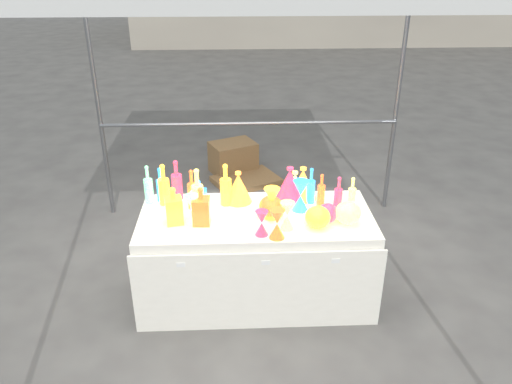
{
  "coord_description": "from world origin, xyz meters",
  "views": [
    {
      "loc": [
        -0.15,
        -3.37,
        2.62
      ],
      "look_at": [
        0.0,
        0.0,
        0.95
      ],
      "focal_mm": 35.0,
      "sensor_mm": 36.0,
      "label": 1
    }
  ],
  "objects_px": {
    "display_table": "(256,257)",
    "cardboard_box_closed": "(233,157)",
    "lampshade_0": "(238,187)",
    "hourglass_0": "(277,224)",
    "decanter_0": "(174,205)",
    "bottle_0": "(164,184)",
    "globe_0": "(317,218)"
  },
  "relations": [
    {
      "from": "display_table",
      "to": "cardboard_box_closed",
      "type": "relative_size",
      "value": 3.4
    },
    {
      "from": "hourglass_0",
      "to": "cardboard_box_closed",
      "type": "bearing_deg",
      "value": 96.24
    },
    {
      "from": "hourglass_0",
      "to": "globe_0",
      "type": "height_order",
      "value": "hourglass_0"
    },
    {
      "from": "decanter_0",
      "to": "lampshade_0",
      "type": "distance_m",
      "value": 0.58
    },
    {
      "from": "cardboard_box_closed",
      "to": "lampshade_0",
      "type": "distance_m",
      "value": 2.39
    },
    {
      "from": "display_table",
      "to": "cardboard_box_closed",
      "type": "bearing_deg",
      "value": 94.04
    },
    {
      "from": "display_table",
      "to": "lampshade_0",
      "type": "height_order",
      "value": "lampshade_0"
    },
    {
      "from": "display_table",
      "to": "bottle_0",
      "type": "distance_m",
      "value": 0.94
    },
    {
      "from": "cardboard_box_closed",
      "to": "bottle_0",
      "type": "height_order",
      "value": "bottle_0"
    },
    {
      "from": "display_table",
      "to": "cardboard_box_closed",
      "type": "xyz_separation_m",
      "value": [
        -0.18,
        2.54,
        -0.18
      ]
    },
    {
      "from": "globe_0",
      "to": "cardboard_box_closed",
      "type": "bearing_deg",
      "value": 102.83
    },
    {
      "from": "decanter_0",
      "to": "globe_0",
      "type": "height_order",
      "value": "decanter_0"
    },
    {
      "from": "hourglass_0",
      "to": "lampshade_0",
      "type": "relative_size",
      "value": 0.86
    },
    {
      "from": "display_table",
      "to": "bottle_0",
      "type": "height_order",
      "value": "bottle_0"
    },
    {
      "from": "lampshade_0",
      "to": "hourglass_0",
      "type": "bearing_deg",
      "value": -84.21
    },
    {
      "from": "display_table",
      "to": "lampshade_0",
      "type": "distance_m",
      "value": 0.58
    },
    {
      "from": "bottle_0",
      "to": "lampshade_0",
      "type": "bearing_deg",
      "value": 1.68
    },
    {
      "from": "hourglass_0",
      "to": "lampshade_0",
      "type": "bearing_deg",
      "value": 114.68
    },
    {
      "from": "cardboard_box_closed",
      "to": "decanter_0",
      "type": "bearing_deg",
      "value": -124.24
    },
    {
      "from": "globe_0",
      "to": "lampshade_0",
      "type": "height_order",
      "value": "lampshade_0"
    },
    {
      "from": "display_table",
      "to": "hourglass_0",
      "type": "distance_m",
      "value": 0.6
    },
    {
      "from": "bottle_0",
      "to": "hourglass_0",
      "type": "relative_size",
      "value": 1.53
    },
    {
      "from": "decanter_0",
      "to": "globe_0",
      "type": "relative_size",
      "value": 1.57
    },
    {
      "from": "display_table",
      "to": "decanter_0",
      "type": "distance_m",
      "value": 0.81
    },
    {
      "from": "bottle_0",
      "to": "globe_0",
      "type": "relative_size",
      "value": 1.86
    },
    {
      "from": "display_table",
      "to": "globe_0",
      "type": "relative_size",
      "value": 9.87
    },
    {
      "from": "cardboard_box_closed",
      "to": "decanter_0",
      "type": "xyz_separation_m",
      "value": [
        -0.43,
        -2.61,
        0.7
      ]
    },
    {
      "from": "cardboard_box_closed",
      "to": "globe_0",
      "type": "height_order",
      "value": "globe_0"
    },
    {
      "from": "cardboard_box_closed",
      "to": "lampshade_0",
      "type": "relative_size",
      "value": 2.07
    },
    {
      "from": "cardboard_box_closed",
      "to": "lampshade_0",
      "type": "height_order",
      "value": "lampshade_0"
    },
    {
      "from": "cardboard_box_closed",
      "to": "decanter_0",
      "type": "distance_m",
      "value": 2.74
    },
    {
      "from": "lampshade_0",
      "to": "display_table",
      "type": "bearing_deg",
      "value": -81.23
    }
  ]
}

